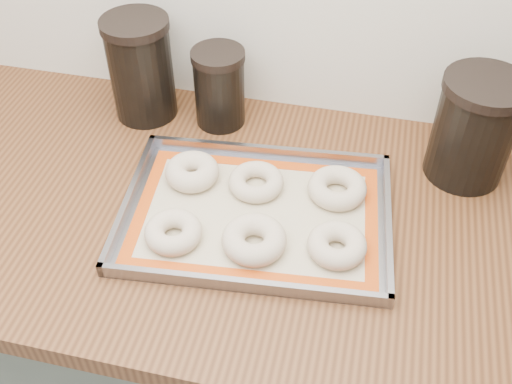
% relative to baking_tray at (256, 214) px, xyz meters
% --- Properties ---
extents(cabinet, '(3.00, 0.65, 0.86)m').
position_rel_baking_tray_xyz_m(cabinet, '(-0.02, 0.02, -0.48)').
color(cabinet, '#5B6559').
rests_on(cabinet, floor).
extents(countertop, '(3.06, 0.68, 0.04)m').
position_rel_baking_tray_xyz_m(countertop, '(-0.02, 0.02, -0.03)').
color(countertop, brown).
rests_on(countertop, cabinet).
extents(baking_tray, '(0.49, 0.37, 0.03)m').
position_rel_baking_tray_xyz_m(baking_tray, '(0.00, 0.00, 0.00)').
color(baking_tray, gray).
rests_on(baking_tray, countertop).
extents(baking_mat, '(0.45, 0.33, 0.00)m').
position_rel_baking_tray_xyz_m(baking_mat, '(0.00, 0.00, -0.00)').
color(baking_mat, '#C6B793').
rests_on(baking_mat, baking_tray).
extents(bagel_front_left, '(0.11, 0.11, 0.03)m').
position_rel_baking_tray_xyz_m(bagel_front_left, '(-0.12, -0.08, 0.01)').
color(bagel_front_left, beige).
rests_on(bagel_front_left, baking_mat).
extents(bagel_front_mid, '(0.13, 0.13, 0.04)m').
position_rel_baking_tray_xyz_m(bagel_front_mid, '(0.01, -0.07, 0.02)').
color(bagel_front_mid, beige).
rests_on(bagel_front_mid, baking_mat).
extents(bagel_front_right, '(0.12, 0.12, 0.03)m').
position_rel_baking_tray_xyz_m(bagel_front_right, '(0.15, -0.05, 0.02)').
color(bagel_front_right, beige).
rests_on(bagel_front_right, baking_mat).
extents(bagel_back_left, '(0.12, 0.12, 0.04)m').
position_rel_baking_tray_xyz_m(bagel_back_left, '(-0.13, 0.06, 0.02)').
color(bagel_back_left, beige).
rests_on(bagel_back_left, baking_mat).
extents(bagel_back_mid, '(0.11, 0.11, 0.03)m').
position_rel_baking_tray_xyz_m(bagel_back_mid, '(-0.02, 0.07, 0.01)').
color(bagel_back_mid, beige).
rests_on(bagel_back_mid, baking_mat).
extents(bagel_back_right, '(0.12, 0.12, 0.03)m').
position_rel_baking_tray_xyz_m(bagel_back_right, '(0.13, 0.08, 0.01)').
color(bagel_back_right, beige).
rests_on(bagel_back_right, baking_mat).
extents(canister_left, '(0.13, 0.13, 0.21)m').
position_rel_baking_tray_xyz_m(canister_left, '(-0.29, 0.25, 0.10)').
color(canister_left, black).
rests_on(canister_left, countertop).
extents(canister_mid, '(0.10, 0.10, 0.16)m').
position_rel_baking_tray_xyz_m(canister_mid, '(-0.13, 0.25, 0.07)').
color(canister_mid, black).
rests_on(canister_mid, countertop).
extents(canister_right, '(0.15, 0.15, 0.20)m').
position_rel_baking_tray_xyz_m(canister_right, '(0.35, 0.20, 0.09)').
color(canister_right, black).
rests_on(canister_right, countertop).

